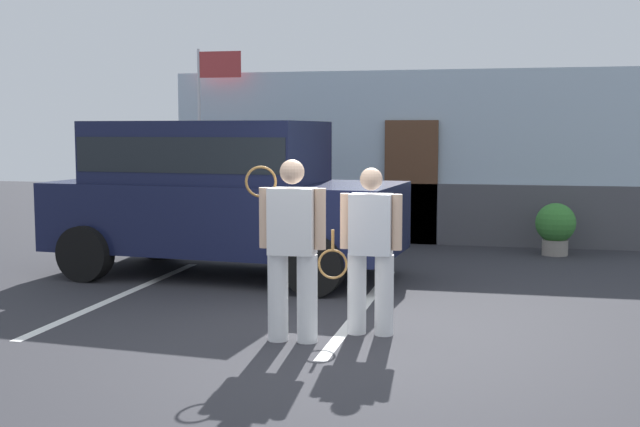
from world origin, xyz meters
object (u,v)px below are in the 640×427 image
tennis_player_woman (370,249)px  potted_plant_by_porch (556,226)px  tennis_player_man (292,247)px  flag_pole (209,109)px  parked_suv (218,190)px

tennis_player_woman → potted_plant_by_porch: tennis_player_woman is taller
tennis_player_man → flag_pole: 7.31m
tennis_player_woman → flag_pole: flag_pole is taller
parked_suv → flag_pole: 3.77m
tennis_player_man → flag_pole: (-3.18, 6.43, 1.42)m
parked_suv → flag_pole: bearing=117.3°
tennis_player_man → potted_plant_by_porch: 6.47m
tennis_player_man → flag_pole: bearing=-64.5°
parked_suv → potted_plant_by_porch: parked_suv is taller
tennis_player_woman → flag_pole: (-3.84, 6.01, 1.48)m
tennis_player_man → parked_suv: bearing=-60.4°
tennis_player_man → tennis_player_woman: bearing=-148.8°
parked_suv → tennis_player_woman: size_ratio=2.99×
parked_suv → flag_pole: flag_pole is taller
tennis_player_woman → potted_plant_by_porch: (2.03, 5.46, -0.37)m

